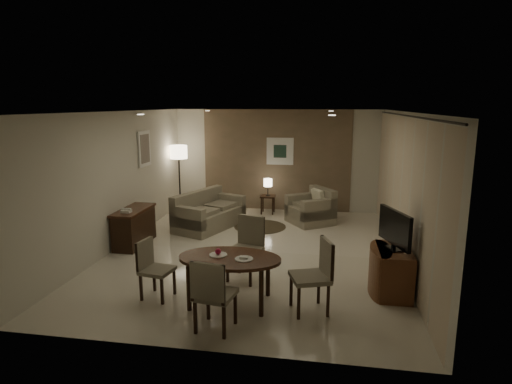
% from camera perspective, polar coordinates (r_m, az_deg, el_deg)
% --- Properties ---
extents(room_shell, '(5.50, 7.00, 2.70)m').
position_cam_1_polar(room_shell, '(8.51, 0.23, 1.59)').
color(room_shell, beige).
rests_on(room_shell, ground).
extents(taupe_accent, '(3.96, 0.03, 2.70)m').
position_cam_1_polar(taupe_accent, '(11.53, 2.73, 4.23)').
color(taupe_accent, '#785F4A').
rests_on(taupe_accent, wall_back).
extents(curtain_wall, '(0.08, 6.70, 2.58)m').
position_cam_1_polar(curtain_wall, '(8.12, 18.75, 0.26)').
color(curtain_wall, beige).
rests_on(curtain_wall, wall_right).
extents(curtain_rod, '(0.03, 6.80, 0.03)m').
position_cam_1_polar(curtain_rod, '(7.97, 19.38, 9.59)').
color(curtain_rod, black).
rests_on(curtain_rod, wall_right).
extents(art_back_frame, '(0.72, 0.03, 0.72)m').
position_cam_1_polar(art_back_frame, '(11.46, 3.22, 5.45)').
color(art_back_frame, silver).
rests_on(art_back_frame, wall_back).
extents(art_back_canvas, '(0.34, 0.01, 0.34)m').
position_cam_1_polar(art_back_canvas, '(11.44, 3.22, 5.44)').
color(art_back_canvas, '#1C3427').
rests_on(art_back_canvas, wall_back).
extents(art_left_frame, '(0.03, 0.60, 0.80)m').
position_cam_1_polar(art_left_frame, '(9.99, -14.66, 5.61)').
color(art_left_frame, silver).
rests_on(art_left_frame, wall_left).
extents(art_left_canvas, '(0.01, 0.46, 0.64)m').
position_cam_1_polar(art_left_canvas, '(9.98, -14.58, 5.61)').
color(art_left_canvas, gray).
rests_on(art_left_canvas, wall_left).
extents(downlight_nl, '(0.10, 0.10, 0.01)m').
position_cam_1_polar(downlight_nl, '(6.66, -15.13, 9.95)').
color(downlight_nl, white).
rests_on(downlight_nl, ceiling).
extents(downlight_nr, '(0.10, 0.10, 0.01)m').
position_cam_1_polar(downlight_nr, '(6.06, 10.10, 10.04)').
color(downlight_nr, white).
rests_on(downlight_nr, ceiling).
extents(downlight_fl, '(0.10, 0.10, 0.01)m').
position_cam_1_polar(downlight_fl, '(10.05, -6.48, 10.72)').
color(downlight_fl, white).
rests_on(downlight_fl, ceiling).
extents(downlight_fr, '(0.10, 0.10, 0.01)m').
position_cam_1_polar(downlight_fr, '(9.66, 9.98, 10.59)').
color(downlight_fr, white).
rests_on(downlight_fr, ceiling).
extents(console_desk, '(0.48, 1.20, 0.75)m').
position_cam_1_polar(console_desk, '(9.10, -15.93, -4.51)').
color(console_desk, '#452A16').
rests_on(console_desk, floor).
extents(telephone, '(0.20, 0.14, 0.09)m').
position_cam_1_polar(telephone, '(8.73, -16.92, -2.35)').
color(telephone, white).
rests_on(telephone, console_desk).
extents(tv_cabinet, '(0.48, 0.90, 0.70)m').
position_cam_1_polar(tv_cabinet, '(6.91, 17.83, -10.03)').
color(tv_cabinet, brown).
rests_on(tv_cabinet, floor).
extents(flat_tv, '(0.36, 0.85, 0.60)m').
position_cam_1_polar(flat_tv, '(6.70, 18.01, -4.68)').
color(flat_tv, black).
rests_on(flat_tv, tv_cabinet).
extents(dining_table, '(1.48, 0.93, 0.69)m').
position_cam_1_polar(dining_table, '(6.30, -3.51, -11.65)').
color(dining_table, '#452A16').
rests_on(dining_table, floor).
extents(chair_near, '(0.53, 0.53, 0.97)m').
position_cam_1_polar(chair_near, '(5.59, -5.44, -13.31)').
color(chair_near, gray).
rests_on(chair_near, floor).
extents(chair_far, '(0.62, 0.62, 1.03)m').
position_cam_1_polar(chair_far, '(7.01, -1.52, -7.68)').
color(chair_far, gray).
rests_on(chair_far, floor).
extents(chair_left, '(0.49, 0.49, 0.88)m').
position_cam_1_polar(chair_left, '(6.57, -13.03, -10.05)').
color(chair_left, gray).
rests_on(chair_left, floor).
extents(chair_right, '(0.63, 0.63, 1.02)m').
position_cam_1_polar(chair_right, '(6.04, 7.16, -11.11)').
color(chair_right, gray).
rests_on(chair_right, floor).
extents(plate_a, '(0.26, 0.26, 0.02)m').
position_cam_1_polar(plate_a, '(6.25, -5.07, -8.35)').
color(plate_a, white).
rests_on(plate_a, dining_table).
extents(plate_b, '(0.26, 0.26, 0.02)m').
position_cam_1_polar(plate_b, '(6.08, -1.61, -8.91)').
color(plate_b, white).
rests_on(plate_b, dining_table).
extents(fruit_apple, '(0.09, 0.09, 0.09)m').
position_cam_1_polar(fruit_apple, '(6.24, -5.08, -7.89)').
color(fruit_apple, '#B31438').
rests_on(fruit_apple, plate_a).
extents(napkin, '(0.12, 0.08, 0.03)m').
position_cam_1_polar(napkin, '(6.07, -1.61, -8.71)').
color(napkin, white).
rests_on(napkin, plate_b).
extents(round_rug, '(1.21, 1.21, 0.01)m').
position_cam_1_polar(round_rug, '(10.10, 0.54, -4.63)').
color(round_rug, '#473A27').
rests_on(round_rug, floor).
extents(sofa, '(1.98, 1.47, 0.84)m').
position_cam_1_polar(sofa, '(10.00, -6.21, -2.41)').
color(sofa, gray).
rests_on(sofa, floor).
extents(armchair, '(1.28, 1.29, 0.85)m').
position_cam_1_polar(armchair, '(10.37, 7.26, -1.89)').
color(armchair, gray).
rests_on(armchair, floor).
extents(side_table, '(0.37, 0.37, 0.47)m').
position_cam_1_polar(side_table, '(11.28, 1.58, -1.67)').
color(side_table, black).
rests_on(side_table, floor).
extents(table_lamp, '(0.22, 0.22, 0.50)m').
position_cam_1_polar(table_lamp, '(11.18, 1.60, 0.76)').
color(table_lamp, '#FFEAC1').
rests_on(table_lamp, side_table).
extents(floor_lamp, '(0.45, 0.45, 1.79)m').
position_cam_1_polar(floor_lamp, '(11.44, -10.16, 1.69)').
color(floor_lamp, '#FFE5B7').
rests_on(floor_lamp, floor).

